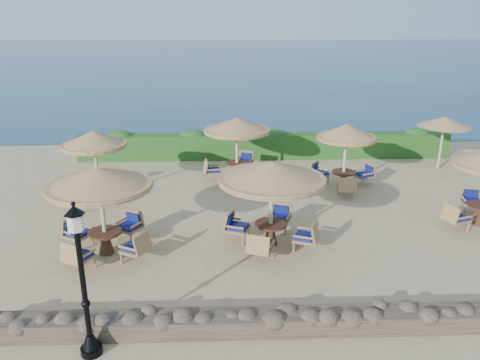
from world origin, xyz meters
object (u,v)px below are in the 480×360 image
Objects in this scene: lamp_post at (84,288)px; cafe_set_0 at (101,194)px; cafe_set_1 at (272,186)px; cafe_set_5 at (346,145)px; cafe_set_3 at (95,150)px; cafe_set_4 at (237,135)px; extra_parasol at (444,122)px.

lamp_post is 4.43m from cafe_set_0.
cafe_set_0 is 0.93× the size of cafe_set_1.
cafe_set_3 is at bearing -175.32° from cafe_set_5.
lamp_post reaches higher than cafe_set_0.
cafe_set_1 is 1.13× the size of cafe_set_4.
cafe_set_4 is at bearing 162.09° from cafe_set_5.
extra_parasol is 0.75× the size of cafe_set_1.
cafe_set_0 is at bearing 99.06° from lamp_post.
lamp_post is 1.38× the size of extra_parasol.
cafe_set_4 is at bearing 58.48° from cafe_set_0.
lamp_post is 1.16× the size of cafe_set_4.
cafe_set_0 is 1.05× the size of cafe_set_4.
cafe_set_3 is (-1.29, 4.44, 0.05)m from cafe_set_0.
cafe_set_4 is (4.05, 6.60, 0.04)m from cafe_set_0.
cafe_set_1 is at bearing 48.67° from lamp_post.
cafe_set_0 and cafe_set_4 have the same top height.
lamp_post is 9.03m from cafe_set_3.
cafe_set_1 and cafe_set_3 have the same top height.
cafe_set_4 is 1.03× the size of cafe_set_5.
cafe_set_4 reaches higher than extra_parasol.
extra_parasol is at bearing 6.42° from cafe_set_4.
lamp_post reaches higher than cafe_set_3.
cafe_set_5 is at bearing 4.68° from cafe_set_3.
extra_parasol is 15.34m from cafe_set_0.
cafe_set_5 is (4.25, -1.37, -0.12)m from cafe_set_4.
lamp_post is at bearing -131.33° from cafe_set_1.
cafe_set_0 and cafe_set_5 have the same top height.
cafe_set_1 is (-8.43, -7.25, -0.25)m from extra_parasol.
cafe_set_5 is (8.30, 5.23, -0.08)m from cafe_set_0.
cafe_set_5 is (7.60, 9.59, 0.24)m from lamp_post.
cafe_set_0 is at bearing -121.52° from cafe_set_4.
cafe_set_1 is (4.87, 0.39, 0.05)m from cafe_set_0.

